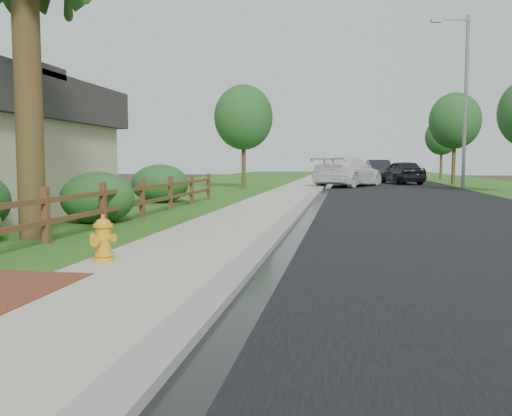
% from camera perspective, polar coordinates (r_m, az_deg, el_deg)
% --- Properties ---
extents(ground, '(120.00, 120.00, 0.00)m').
position_cam_1_polar(ground, '(6.77, -6.58, -8.48)').
color(ground, '#32251B').
extents(road, '(8.00, 90.00, 0.02)m').
position_cam_1_polar(road, '(41.45, 13.20, 2.61)').
color(road, black).
rests_on(road, ground).
extents(curb, '(0.40, 90.00, 0.12)m').
position_cam_1_polar(curb, '(41.38, 7.39, 2.76)').
color(curb, gray).
rests_on(curb, ground).
extents(wet_gutter, '(0.50, 90.00, 0.00)m').
position_cam_1_polar(wet_gutter, '(41.37, 7.87, 2.70)').
color(wet_gutter, black).
rests_on(wet_gutter, road).
extents(sidewalk, '(2.20, 90.00, 0.10)m').
position_cam_1_polar(sidewalk, '(41.45, 5.59, 2.77)').
color(sidewalk, gray).
rests_on(sidewalk, ground).
extents(grass_strip, '(1.60, 90.00, 0.06)m').
position_cam_1_polar(grass_strip, '(41.61, 2.97, 2.77)').
color(grass_strip, '#2B5D1A').
rests_on(grass_strip, ground).
extents(lawn_near, '(9.00, 90.00, 0.04)m').
position_cam_1_polar(lawn_near, '(42.51, -4.02, 2.79)').
color(lawn_near, '#2B5D1A').
rests_on(lawn_near, ground).
extents(verge_far, '(6.00, 90.00, 0.04)m').
position_cam_1_polar(verge_far, '(42.47, 22.54, 2.43)').
color(verge_far, '#2B5D1A').
rests_on(verge_far, ground).
extents(ranch_fence, '(0.12, 16.92, 1.10)m').
position_cam_1_polar(ranch_fence, '(13.87, -13.68, 0.85)').
color(ranch_fence, '#50371A').
rests_on(ranch_fence, ground).
extents(fire_hydrant, '(0.45, 0.37, 0.69)m').
position_cam_1_polar(fire_hydrant, '(8.33, -15.80, -3.20)').
color(fire_hydrant, gold).
rests_on(fire_hydrant, sidewalk).
extents(white_suv, '(4.89, 6.81, 1.83)m').
position_cam_1_polar(white_suv, '(34.63, 9.67, 3.78)').
color(white_suv, white).
rests_on(white_suv, road).
extents(dark_car_mid, '(3.14, 5.15, 1.64)m').
position_cam_1_polar(dark_car_mid, '(39.37, 15.10, 3.66)').
color(dark_car_mid, black).
rests_on(dark_car_mid, road).
extents(dark_car_far, '(2.44, 5.44, 1.73)m').
position_cam_1_polar(dark_car_far, '(50.36, 12.81, 3.99)').
color(dark_car_far, black).
rests_on(dark_car_far, road).
extents(streetlight, '(2.29, 0.69, 9.98)m').
position_cam_1_polar(streetlight, '(34.41, 20.93, 11.40)').
color(streetlight, gray).
rests_on(streetlight, ground).
extents(shrub_c, '(2.02, 2.02, 1.32)m').
position_cam_1_polar(shrub_c, '(14.13, -16.31, 1.03)').
color(shrub_c, '#194621').
rests_on(shrub_c, ground).
extents(shrub_d, '(2.25, 2.25, 1.47)m').
position_cam_1_polar(shrub_d, '(20.77, -10.07, 2.52)').
color(shrub_d, '#194621').
rests_on(shrub_d, ground).
extents(tree_near_left, '(3.33, 3.33, 5.91)m').
position_cam_1_polar(tree_near_left, '(31.03, -1.32, 9.50)').
color(tree_near_left, '#3C2B18').
rests_on(tree_near_left, ground).
extents(tree_mid_right, '(3.40, 3.40, 6.17)m').
position_cam_1_polar(tree_mid_right, '(38.89, 20.20, 8.60)').
color(tree_mid_right, '#3C2B18').
rests_on(tree_mid_right, ground).
extents(tree_far_right, '(2.90, 2.90, 5.35)m').
position_cam_1_polar(tree_far_right, '(50.78, 18.97, 7.07)').
color(tree_far_right, '#3C2B18').
rests_on(tree_far_right, ground).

